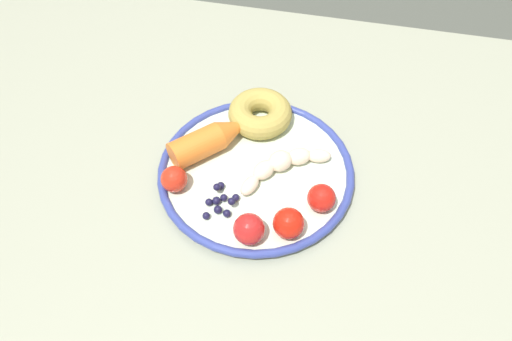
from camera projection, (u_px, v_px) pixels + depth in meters
dining_table at (279, 212)px, 0.79m from camera, size 1.29×0.82×0.70m
plate at (256, 172)px, 0.73m from camera, size 0.28×0.28×0.02m
banana at (282, 165)px, 0.72m from camera, size 0.12×0.11×0.03m
carrot_orange at (212, 139)px, 0.73m from camera, size 0.12×0.12×0.04m
donut at (260, 113)px, 0.77m from camera, size 0.14×0.14×0.04m
blueberry_pile at (221, 201)px, 0.68m from camera, size 0.04×0.06×0.02m
tomato_near at (321, 198)px, 0.67m from camera, size 0.04×0.04×0.04m
tomato_mid at (289, 223)px, 0.65m from camera, size 0.04×0.04×0.04m
tomato_far at (249, 229)px, 0.64m from camera, size 0.04×0.04×0.04m
tomato_extra at (174, 179)px, 0.69m from camera, size 0.04×0.04×0.04m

